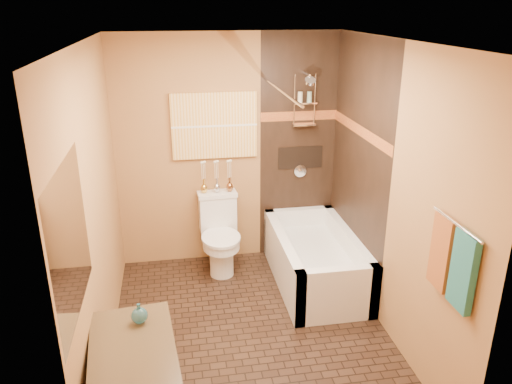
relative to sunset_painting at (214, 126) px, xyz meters
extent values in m
plane|color=black|center=(0.14, -1.48, -1.55)|extent=(3.00, 3.00, 0.00)
cube|color=#A77540|center=(-1.06, -1.48, -0.30)|extent=(0.02, 3.00, 2.50)
cube|color=#A77540|center=(1.34, -1.48, -0.30)|extent=(0.02, 3.00, 2.50)
cube|color=#A77540|center=(0.14, 0.02, -0.30)|extent=(2.40, 0.02, 2.50)
cube|color=#A77540|center=(0.14, -2.98, -0.30)|extent=(2.40, 0.02, 2.50)
plane|color=silver|center=(0.14, -1.48, 0.95)|extent=(3.00, 3.00, 0.00)
cube|color=black|center=(0.92, 0.01, -0.30)|extent=(0.85, 0.01, 2.50)
cube|color=black|center=(1.33, -0.73, -0.30)|extent=(0.01, 1.50, 2.50)
cube|color=maroon|center=(0.92, 0.00, 0.07)|extent=(0.85, 0.01, 0.10)
cube|color=maroon|center=(1.32, -0.73, 0.07)|extent=(0.01, 1.50, 0.10)
cube|color=black|center=(0.94, 0.01, -0.40)|extent=(0.50, 0.01, 0.25)
cylinder|color=silver|center=(0.94, -0.12, 0.53)|extent=(0.02, 0.26, 0.02)
cylinder|color=silver|center=(0.94, -0.28, 0.48)|extent=(0.11, 0.11, 0.09)
cylinder|color=silver|center=(0.94, -0.01, -0.55)|extent=(0.14, 0.02, 0.14)
cylinder|color=silver|center=(0.54, -0.73, 0.47)|extent=(0.03, 1.55, 0.03)
cylinder|color=silver|center=(1.29, -2.53, -0.10)|extent=(0.02, 0.55, 0.02)
cube|color=#1E655D|center=(1.30, -2.66, -0.37)|extent=(0.05, 0.22, 0.52)
cube|color=#9B501C|center=(1.30, -2.40, -0.37)|extent=(0.05, 0.22, 0.52)
cube|color=gold|center=(0.00, 0.00, 0.00)|extent=(0.90, 0.04, 0.70)
cube|color=white|center=(-1.04, -2.48, -0.05)|extent=(0.01, 1.00, 0.90)
cube|color=white|center=(0.94, -1.43, -1.27)|extent=(0.80, 0.10, 0.55)
cube|color=white|center=(0.94, -0.03, -1.27)|extent=(0.80, 0.10, 0.55)
cube|color=white|center=(0.59, -0.73, -1.27)|extent=(0.10, 1.50, 0.55)
cube|color=white|center=(1.29, -0.73, -1.27)|extent=(0.10, 1.50, 0.55)
cube|color=white|center=(0.94, -0.73, -1.38)|extent=(0.64, 1.34, 0.35)
cube|color=white|center=(0.00, -0.09, -0.96)|extent=(0.41, 0.21, 0.40)
cube|color=white|center=(0.00, -0.09, -0.74)|extent=(0.43, 0.23, 0.04)
cylinder|color=white|center=(0.00, -0.40, -1.35)|extent=(0.25, 0.25, 0.40)
cylinder|color=white|center=(0.00, -0.40, -1.17)|extent=(0.39, 0.39, 0.11)
cylinder|color=white|center=(0.00, -0.40, -1.11)|extent=(0.41, 0.41, 0.03)
cube|color=black|center=(-0.77, -2.48, -0.81)|extent=(0.60, 0.91, 0.04)
camera|label=1|loc=(-0.45, -5.14, 1.21)|focal=35.00mm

